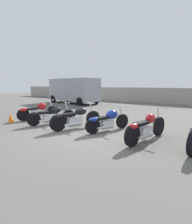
# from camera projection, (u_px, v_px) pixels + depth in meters

# --- Properties ---
(ground_plane) EXTENTS (60.00, 60.00, 0.00)m
(ground_plane) POSITION_uv_depth(u_px,v_px,m) (85.00, 132.00, 6.52)
(ground_plane) COLOR #5B5954
(fence_back) EXTENTS (40.00, 0.04, 1.44)m
(fence_back) POSITION_uv_depth(u_px,v_px,m) (165.00, 96.00, 15.74)
(fence_back) COLOR #9E998E
(fence_back) RESTS_ON ground_plane
(motorcycle_slot_0) EXTENTS (0.84, 2.10, 0.96)m
(motorcycle_slot_0) POSITION_uv_depth(u_px,v_px,m) (38.00, 111.00, 8.86)
(motorcycle_slot_0) COLOR black
(motorcycle_slot_0) RESTS_ON ground_plane
(motorcycle_slot_1) EXTENTS (1.06, 2.04, 0.94)m
(motorcycle_slot_1) POSITION_uv_depth(u_px,v_px,m) (51.00, 115.00, 7.73)
(motorcycle_slot_1) COLOR black
(motorcycle_slot_1) RESTS_ON ground_plane
(motorcycle_slot_2) EXTENTS (0.92, 2.14, 1.01)m
(motorcycle_slot_2) POSITION_uv_depth(u_px,v_px,m) (76.00, 118.00, 6.90)
(motorcycle_slot_2) COLOR black
(motorcycle_slot_2) RESTS_ON ground_plane
(motorcycle_slot_3) EXTENTS (0.95, 1.91, 0.94)m
(motorcycle_slot_3) POSITION_uv_depth(u_px,v_px,m) (108.00, 120.00, 6.56)
(motorcycle_slot_3) COLOR black
(motorcycle_slot_3) RESTS_ON ground_plane
(motorcycle_slot_4) EXTENTS (0.76, 2.18, 1.02)m
(motorcycle_slot_4) POSITION_uv_depth(u_px,v_px,m) (146.00, 128.00, 5.39)
(motorcycle_slot_4) COLOR black
(motorcycle_slot_4) RESTS_ON ground_plane
(parked_van) EXTENTS (5.54, 2.85, 2.27)m
(parked_van) POSITION_uv_depth(u_px,v_px,m) (73.00, 90.00, 16.25)
(parked_van) COLOR #999EA8
(parked_van) RESTS_ON ground_plane
(traffic_cone_far) EXTENTS (0.28, 0.28, 0.42)m
(traffic_cone_far) POSITION_uv_depth(u_px,v_px,m) (11.00, 118.00, 8.11)
(traffic_cone_far) COLOR orange
(traffic_cone_far) RESTS_ON ground_plane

